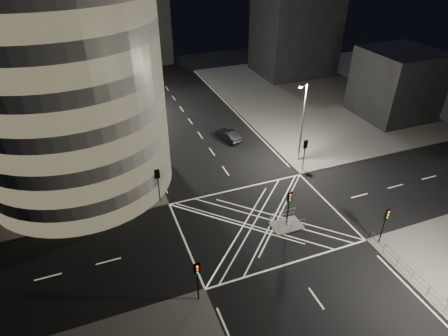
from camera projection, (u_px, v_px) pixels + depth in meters
name	position (u px, v px, depth m)	size (l,w,h in m)	color
ground	(261.00, 221.00, 37.65)	(120.00, 120.00, 0.00)	black
sidewalk_far_right	(341.00, 92.00, 67.61)	(42.00, 42.00, 0.15)	#595653
central_island	(286.00, 225.00, 37.03)	(3.00, 2.00, 0.15)	slate
office_tower_curved	(12.00, 66.00, 39.33)	(30.00, 29.00, 27.20)	gray
office_block_rear	(20.00, 34.00, 58.07)	(24.00, 16.00, 22.00)	gray
building_right_far	(294.00, 34.00, 72.86)	(14.00, 12.00, 15.00)	black
building_right_near	(396.00, 84.00, 56.53)	(10.00, 10.00, 10.00)	black
building_far_end	(124.00, 20.00, 77.25)	(18.00, 8.00, 18.00)	black
tree_a	(135.00, 156.00, 38.94)	(4.89, 4.89, 7.55)	black
tree_b	(127.00, 132.00, 43.72)	(4.33, 4.33, 7.12)	black
tree_c	(119.00, 112.00, 48.40)	(4.43, 4.43, 7.27)	black
tree_d	(113.00, 94.00, 53.00)	(5.20, 5.20, 7.92)	black
tree_e	(109.00, 83.00, 57.92)	(3.90, 3.90, 6.82)	black
traffic_signal_fl	(158.00, 180.00, 38.78)	(0.55, 0.22, 4.00)	black
traffic_signal_nl	(197.00, 275.00, 28.08)	(0.55, 0.22, 4.00)	black
traffic_signal_fr	(305.00, 149.00, 44.09)	(0.55, 0.22, 4.00)	black
traffic_signal_nr	(385.00, 220.00, 33.39)	(0.55, 0.22, 4.00)	black
traffic_signal_island	(289.00, 203.00, 35.51)	(0.55, 0.22, 4.00)	black
street_lamp_left_near	(140.00, 136.00, 41.27)	(1.25, 0.25, 10.00)	slate
street_lamp_left_far	(118.00, 83.00, 55.43)	(1.25, 0.25, 10.00)	slate
street_lamp_right_far	(302.00, 121.00, 44.60)	(1.25, 0.25, 10.00)	slate
railing_near_right	(420.00, 283.00, 30.22)	(0.06, 11.70, 1.10)	slate
railing_island_south	(291.00, 226.00, 35.99)	(2.80, 0.06, 1.10)	slate
railing_island_north	(282.00, 215.00, 37.41)	(2.80, 0.06, 1.10)	slate
sedan	(228.00, 135.00, 51.87)	(1.52, 4.36, 1.44)	black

